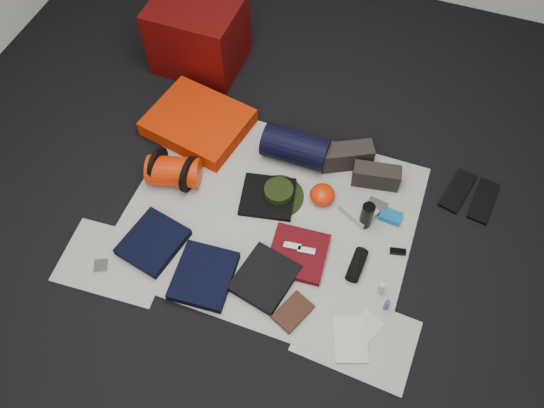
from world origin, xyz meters
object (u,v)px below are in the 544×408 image
(navy_duffel, at_px, (295,147))
(water_bottle, at_px, (367,215))
(red_cabinet, at_px, (198,35))
(compact_camera, at_px, (377,206))
(sleeping_pad, at_px, (198,122))
(stuff_sack, at_px, (174,171))
(paperback_book, at_px, (293,312))

(navy_duffel, height_order, water_bottle, navy_duffel)
(red_cabinet, relative_size, compact_camera, 4.97)
(red_cabinet, distance_m, navy_duffel, 1.06)
(sleeping_pad, xyz_separation_m, stuff_sack, (0.04, -0.42, 0.04))
(stuff_sack, xyz_separation_m, paperback_book, (0.92, -0.54, -0.08))
(red_cabinet, distance_m, sleeping_pad, 0.63)
(sleeping_pad, relative_size, compact_camera, 5.19)
(red_cabinet, relative_size, sleeping_pad, 0.96)
(red_cabinet, bearing_deg, navy_duffel, -32.70)
(sleeping_pad, distance_m, navy_duffel, 0.65)
(red_cabinet, height_order, sleeping_pad, red_cabinet)
(red_cabinet, height_order, compact_camera, red_cabinet)
(navy_duffel, height_order, compact_camera, navy_duffel)
(navy_duffel, relative_size, water_bottle, 2.17)
(water_bottle, height_order, compact_camera, water_bottle)
(navy_duffel, bearing_deg, sleeping_pad, 178.42)
(compact_camera, distance_m, paperback_book, 0.80)
(red_cabinet, distance_m, compact_camera, 1.64)
(water_bottle, height_order, paperback_book, water_bottle)
(sleeping_pad, height_order, compact_camera, sleeping_pad)
(sleeping_pad, bearing_deg, water_bottle, -15.37)
(paperback_book, bearing_deg, sleeping_pad, 158.00)
(red_cabinet, distance_m, water_bottle, 1.66)
(sleeping_pad, distance_m, stuff_sack, 0.42)
(stuff_sack, height_order, navy_duffel, navy_duffel)
(sleeping_pad, xyz_separation_m, paperback_book, (0.96, -0.96, -0.04))
(stuff_sack, bearing_deg, navy_duffel, 33.29)
(stuff_sack, relative_size, paperback_book, 1.53)
(navy_duffel, bearing_deg, red_cabinet, 146.44)
(stuff_sack, bearing_deg, red_cabinet, 105.20)
(stuff_sack, bearing_deg, water_bottle, 4.79)
(sleeping_pad, bearing_deg, compact_camera, -9.31)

